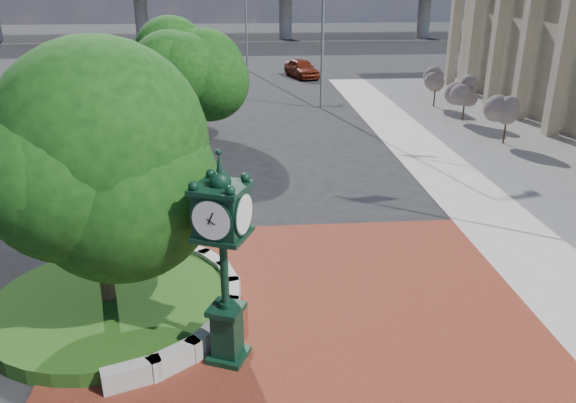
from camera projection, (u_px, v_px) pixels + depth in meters
The scene contains 13 objects.
ground at pixel (300, 302), 15.10m from camera, with size 200.00×200.00×0.00m, color black.
plaza at pixel (304, 323), 14.17m from camera, with size 12.00×12.00×0.04m, color maroon.
planter_wall at pixel (198, 298), 14.80m from camera, with size 2.96×6.77×0.54m.
grass_bed at pixel (110, 304), 14.65m from camera, with size 6.10×6.10×0.40m, color #1D4112.
tree_planter at pixel (93, 177), 13.35m from camera, with size 5.20×5.20×6.33m.
tree_street at pixel (193, 75), 30.26m from camera, with size 4.40×4.40×5.45m.
post_clock at pixel (223, 254), 11.88m from camera, with size 1.27×1.27×4.92m.
parked_car at pixel (302, 68), 48.86m from camera, with size 1.88×4.68×1.60m, color #641D0E.
street_lamp_near at pixel (327, 13), 35.43m from camera, with size 2.30×0.70×10.35m.
street_lamp_far at pixel (248, 6), 50.85m from camera, with size 2.21×0.31×9.84m.
shrub_near at pixel (507, 114), 28.95m from camera, with size 1.20×1.20×2.20m.
shrub_mid at pixel (465, 95), 33.63m from camera, with size 1.20×1.20×2.20m.
shrub_far at pixel (436, 83), 37.38m from camera, with size 1.20×1.20×2.20m.
Camera 1 is at (-1.38, -12.95, 8.13)m, focal length 35.00 mm.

